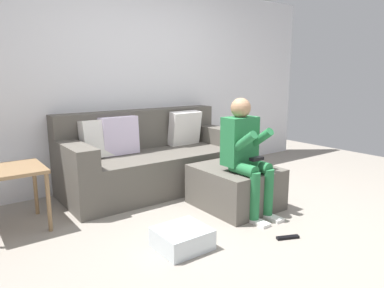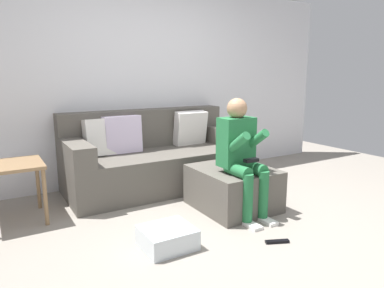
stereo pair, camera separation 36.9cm
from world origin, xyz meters
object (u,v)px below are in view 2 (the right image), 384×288
(storage_bin, at_px, (167,237))
(remote_near_ottoman, at_px, (277,242))
(couch_sectional, at_px, (154,158))
(person_seated, at_px, (241,150))
(ottoman, at_px, (233,188))
(side_table, at_px, (9,172))

(storage_bin, bearing_deg, remote_near_ottoman, -26.36)
(couch_sectional, bearing_deg, storage_bin, -110.95)
(couch_sectional, distance_m, person_seated, 1.31)
(ottoman, xyz_separation_m, remote_near_ottoman, (-0.16, -0.81, -0.20))
(ottoman, distance_m, person_seated, 0.47)
(ottoman, xyz_separation_m, storage_bin, (-0.96, -0.42, -0.13))
(ottoman, bearing_deg, side_table, 159.05)
(ottoman, relative_size, person_seated, 0.70)
(storage_bin, distance_m, side_table, 1.59)
(couch_sectional, distance_m, ottoman, 1.13)
(couch_sectional, height_order, storage_bin, couch_sectional)
(person_seated, bearing_deg, couch_sectional, 105.65)
(person_seated, bearing_deg, ottoman, 74.65)
(ottoman, bearing_deg, couch_sectional, 110.52)
(storage_bin, height_order, side_table, side_table)
(couch_sectional, xyz_separation_m, ottoman, (0.39, -1.05, -0.15))
(storage_bin, bearing_deg, ottoman, 23.50)
(person_seated, bearing_deg, remote_near_ottoman, -100.14)
(person_seated, height_order, storage_bin, person_seated)
(ottoman, relative_size, side_table, 1.36)
(couch_sectional, distance_m, side_table, 1.60)
(storage_bin, bearing_deg, couch_sectional, 69.05)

